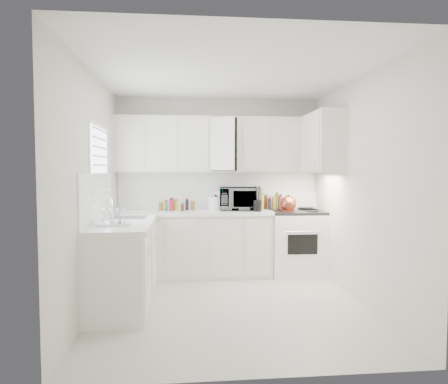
{
  "coord_description": "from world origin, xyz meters",
  "views": [
    {
      "loc": [
        -0.49,
        -4.42,
        1.54
      ],
      "look_at": [
        0.0,
        0.7,
        1.25
      ],
      "focal_mm": 32.07,
      "sensor_mm": 36.0,
      "label": 1
    }
  ],
  "objects": [
    {
      "name": "sauce_right_1",
      "position": [
        0.64,
        1.4,
        1.05
      ],
      "size": [
        0.06,
        0.06,
        0.19
      ],
      "primitive_type": "cylinder",
      "color": "yellow",
      "rests_on": "countertop_back"
    },
    {
      "name": "wall_back",
      "position": [
        0.0,
        1.6,
        1.3
      ],
      "size": [
        3.0,
        0.0,
        3.0
      ],
      "primitive_type": "plane",
      "rotation": [
        1.57,
        0.0,
        0.0
      ],
      "color": "beige",
      "rests_on": "ground"
    },
    {
      "name": "upper_cabinets_right",
      "position": [
        1.33,
        0.82,
        1.5
      ],
      "size": [
        0.33,
        0.9,
        0.8
      ],
      "primitive_type": null,
      "color": "beige",
      "rests_on": "wall_right"
    },
    {
      "name": "spice_left_2",
      "position": [
        -0.7,
        1.42,
        1.02
      ],
      "size": [
        0.06,
        0.06,
        0.13
      ],
      "primitive_type": "cylinder",
      "color": "#A8163A",
      "rests_on": "countertop_back"
    },
    {
      "name": "ceiling",
      "position": [
        0.0,
        0.0,
        2.6
      ],
      "size": [
        3.2,
        3.2,
        0.0
      ],
      "primitive_type": "plane",
      "rotation": [
        3.14,
        0.0,
        0.0
      ],
      "color": "white",
      "rests_on": "ground"
    },
    {
      "name": "sauce_right_6",
      "position": [
        0.91,
        1.46,
        1.05
      ],
      "size": [
        0.06,
        0.06,
        0.19
      ],
      "primitive_type": "cylinder",
      "color": "#A8163A",
      "rests_on": "countertop_back"
    },
    {
      "name": "wall_front",
      "position": [
        0.0,
        -1.6,
        1.3
      ],
      "size": [
        3.0,
        0.0,
        3.0
      ],
      "primitive_type": "plane",
      "rotation": [
        -1.57,
        0.0,
        0.0
      ],
      "color": "beige",
      "rests_on": "ground"
    },
    {
      "name": "spice_left_6",
      "position": [
        -0.4,
        1.42,
        1.02
      ],
      "size": [
        0.06,
        0.06,
        0.13
      ],
      "primitive_type": "cylinder",
      "color": "olive",
      "rests_on": "countertop_back"
    },
    {
      "name": "sauce_right_0",
      "position": [
        0.58,
        1.46,
        1.05
      ],
      "size": [
        0.06,
        0.06,
        0.19
      ],
      "primitive_type": "cylinder",
      "color": "#A8163A",
      "rests_on": "countertop_back"
    },
    {
      "name": "dish_rack",
      "position": [
        -1.26,
        -0.11,
        1.05
      ],
      "size": [
        0.4,
        0.32,
        0.2
      ],
      "primitive_type": null,
      "rotation": [
        0.0,
        0.0,
        0.17
      ],
      "color": "white",
      "rests_on": "countertop_left"
    },
    {
      "name": "floor",
      "position": [
        0.0,
        0.0,
        0.0
      ],
      "size": [
        3.2,
        3.2,
        0.0
      ],
      "primitive_type": "plane",
      "color": "beige",
      "rests_on": "ground"
    },
    {
      "name": "utensil_crock",
      "position": [
        0.51,
        1.1,
        1.14
      ],
      "size": [
        0.15,
        0.15,
        0.38
      ],
      "primitive_type": null,
      "rotation": [
        0.0,
        0.0,
        -0.22
      ],
      "color": "black",
      "rests_on": "countertop_back"
    },
    {
      "name": "sauce_right_5",
      "position": [
        0.85,
        1.4,
        1.05
      ],
      "size": [
        0.06,
        0.06,
        0.19
      ],
      "primitive_type": "cylinder",
      "color": "#396822",
      "rests_on": "countertop_back"
    },
    {
      "name": "sauce_right_4",
      "position": [
        0.8,
        1.46,
        1.05
      ],
      "size": [
        0.06,
        0.06,
        0.19
      ],
      "primitive_type": "cylinder",
      "color": "olive",
      "rests_on": "countertop_back"
    },
    {
      "name": "lower_cabinets_back",
      "position": [
        -0.39,
        1.3,
        0.45
      ],
      "size": [
        2.22,
        0.6,
        0.9
      ],
      "primitive_type": null,
      "color": "beige",
      "rests_on": "floor"
    },
    {
      "name": "spice_left_5",
      "position": [
        -0.47,
        1.33,
        1.02
      ],
      "size": [
        0.06,
        0.06,
        0.13
      ],
      "primitive_type": "cylinder",
      "color": "black",
      "rests_on": "countertop_back"
    },
    {
      "name": "spice_left_0",
      "position": [
        -0.85,
        1.42,
        1.02
      ],
      "size": [
        0.06,
        0.06,
        0.13
      ],
      "primitive_type": "cylinder",
      "color": "olive",
      "rests_on": "countertop_back"
    },
    {
      "name": "spice_left_3",
      "position": [
        -0.62,
        1.33,
        1.02
      ],
      "size": [
        0.06,
        0.06,
        0.13
      ],
      "primitive_type": "cylinder",
      "color": "yellow",
      "rests_on": "countertop_back"
    },
    {
      "name": "paper_towel",
      "position": [
        0.0,
        1.47,
        1.08
      ],
      "size": [
        0.12,
        0.12,
        0.27
      ],
      "primitive_type": "cylinder",
      "color": "white",
      "rests_on": "countertop_back"
    },
    {
      "name": "frying_pan",
      "position": [
        1.31,
        1.44,
        0.96
      ],
      "size": [
        0.36,
        0.46,
        0.04
      ],
      "primitive_type": null,
      "rotation": [
        0.0,
        0.0,
        0.33
      ],
      "color": "black",
      "rests_on": "stove"
    },
    {
      "name": "window_blinds",
      "position": [
        -1.48,
        0.35,
        1.55
      ],
      "size": [
        0.06,
        0.96,
        1.06
      ],
      "primitive_type": null,
      "color": "white",
      "rests_on": "wall_left"
    },
    {
      "name": "lower_cabinets_left",
      "position": [
        -1.2,
        0.2,
        0.45
      ],
      "size": [
        0.6,
        1.6,
        0.9
      ],
      "primitive_type": null,
      "color": "beige",
      "rests_on": "floor"
    },
    {
      "name": "spice_left_1",
      "position": [
        -0.78,
        1.33,
        1.02
      ],
      "size": [
        0.06,
        0.06,
        0.13
      ],
      "primitive_type": "cylinder",
      "color": "#396822",
      "rests_on": "countertop_back"
    },
    {
      "name": "backsplash_left",
      "position": [
        -1.49,
        0.2,
        1.23
      ],
      "size": [
        0.02,
        1.6,
        0.55
      ],
      "primitive_type": "cube",
      "color": "silver",
      "rests_on": "wall_left"
    },
    {
      "name": "wall_right",
      "position": [
        1.5,
        0.0,
        1.3
      ],
      "size": [
        0.0,
        3.2,
        3.2
      ],
      "primitive_type": "plane",
      "rotation": [
        1.57,
        0.0,
        -1.57
      ],
      "color": "beige",
      "rests_on": "ground"
    },
    {
      "name": "wall_left",
      "position": [
        -1.5,
        0.0,
        1.3
      ],
      "size": [
        0.0,
        3.2,
        3.2
      ],
      "primitive_type": "plane",
      "rotation": [
        1.57,
        0.0,
        1.57
      ],
      "color": "beige",
      "rests_on": "ground"
    },
    {
      "name": "sauce_right_3",
      "position": [
        0.74,
        1.4,
        1.05
      ],
      "size": [
        0.06,
        0.06,
        0.19
      ],
      "primitive_type": "cylinder",
      "color": "black",
      "rests_on": "countertop_back"
    },
    {
      "name": "countertop_left",
      "position": [
        -1.19,
        0.2,
        0.93
      ],
      "size": [
        0.64,
        1.62,
        0.05
      ],
      "primitive_type": "cube",
      "color": "silver",
      "rests_on": "lower_cabinets_left"
    },
    {
      "name": "sauce_right_2",
      "position": [
        0.69,
        1.46,
        1.05
      ],
      "size": [
        0.06,
        0.06,
        0.19
      ],
      "primitive_type": "cylinder",
      "color": "#4E2516",
      "rests_on": "countertop_back"
    },
    {
      "name": "rice_cooker",
      "position": [
        -0.06,
        1.39,
        1.06
      ],
      "size": [
        0.27,
        0.27,
        0.22
      ],
      "primitive_type": null,
      "rotation": [
        0.0,
        0.0,
        0.25
      ],
      "color": "white",
      "rests_on": "countertop_back"
    },
    {
      "name": "upper_cabinets_back",
      "position": [
        0.0,
        1.44,
        1.5
      ],
      "size": [
        3.0,
        0.33,
        0.8
      ],
      "primitive_type": null,
      "color": "beige",
      "rests_on": "wall_back"
    },
    {
      "name": "countertop_back",
      "position": [
        -0.39,
        1.29,
        0.93
      ],
      "size": [
        2.24,
        0.64,
        0.05
      ],
      "primitive_type": "cube",
      "color": "silver",
      "rests_on": "lower_cabinets_back"
    },
    {
      "name": "tea_kettle",
      "position": [
        0.95,
        1.12,
        1.07
      ],
      "size": [
        0.34,
        0.32,
        0.26
      ],
      "primitive_type": null,
      "rotation": [
        0.0,
        0.0,
        0.34
      ],
      "color": "#9A322A",
      "rests_on": "stove"
    },
    {
      "name": "stove",
      "position": [
        1.13,
        1.28,
        0.6
      ],
      "size": [
        0.8,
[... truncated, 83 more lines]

